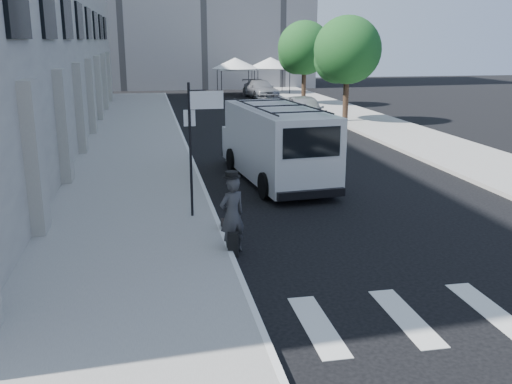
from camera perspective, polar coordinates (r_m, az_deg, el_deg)
name	(u,v)px	position (r m, az deg, el deg)	size (l,w,h in m)	color
ground	(321,257)	(12.85, 6.56, -6.51)	(120.00, 120.00, 0.00)	black
sidewalk_left	(136,140)	(27.78, -11.96, 5.11)	(4.50, 48.00, 0.15)	gray
sidewalk_right	(368,121)	(34.16, 11.10, 6.96)	(4.00, 56.00, 0.15)	gray
sign_pole	(199,122)	(14.79, -5.74, 7.01)	(1.03, 0.07, 3.50)	black
tree_near	(345,53)	(33.47, 8.88, 13.60)	(3.80, 3.83, 6.03)	black
tree_far	(303,50)	(42.06, 4.68, 13.98)	(3.80, 3.83, 6.03)	black
tent_left	(235,63)	(50.02, -2.09, 12.73)	(4.00, 4.00, 3.20)	black
tent_right	(271,63)	(51.10, 1.46, 12.78)	(4.00, 4.00, 3.20)	black
businessman	(232,215)	(12.77, -2.41, -2.33)	(0.65, 0.42, 1.77)	#343437
briefcase	(225,227)	(14.24, -3.17, -3.53)	(0.12, 0.44, 0.34)	black
suitcase	(233,242)	(12.84, -2.29, -5.06)	(0.31, 0.43, 1.08)	black
cargo_van	(276,143)	(19.38, 2.00, 4.88)	(2.87, 6.86, 2.50)	silver
parked_car_a	(304,110)	(32.33, 4.82, 8.13)	(2.01, 4.99, 1.70)	#94969B
parked_car_b	(298,109)	(34.19, 4.19, 8.24)	(1.45, 4.17, 1.37)	#575A5E
parked_car_c	(260,89)	(48.03, 0.45, 10.26)	(2.01, 4.94, 1.43)	gray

